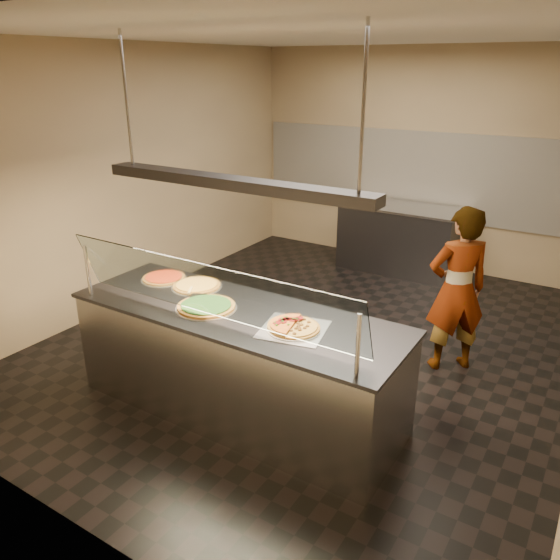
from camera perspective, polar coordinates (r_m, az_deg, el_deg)
The scene contains 20 objects.
ground at distance 5.86m, azimuth 3.84°, elevation -6.54°, with size 5.00×6.00×0.02m, color black.
ceiling at distance 5.17m, azimuth 4.74°, elevation 24.44°, with size 5.00×6.00×0.02m, color silver.
wall_back at distance 8.05m, azimuth 14.64°, elevation 12.01°, with size 5.00×0.02×3.00m, color tan.
wall_front at distance 3.13m, azimuth -22.81°, elevation -3.69°, with size 5.00×0.02×3.00m, color tan.
wall_left at distance 6.83m, azimuth -14.97°, elevation 10.36°, with size 0.02×6.00×3.00m, color tan.
tile_band at distance 8.06m, azimuth 14.43°, elevation 10.58°, with size 4.90×0.02×1.20m, color silver.
serving_counter at distance 4.56m, azimuth -4.45°, elevation -8.53°, with size 2.79×0.94×0.93m.
sneeze_guard at distance 3.98m, azimuth -7.69°, elevation -1.09°, with size 2.55×0.18×0.54m.
perforated_tray at distance 4.03m, azimuth 1.45°, elevation -5.12°, with size 0.55×0.55×0.01m.
half_pizza_pepperoni at distance 4.06m, azimuth 0.34°, elevation -4.45°, with size 0.27×0.42×0.05m.
half_pizza_sausage at distance 3.98m, azimuth 2.59°, elevation -5.15°, with size 0.27×0.42×0.04m.
pizza_spinach at distance 4.41m, azimuth -7.70°, elevation -2.72°, with size 0.50×0.50×0.03m.
pizza_cheese at distance 4.84m, azimuth -8.66°, elevation -0.54°, with size 0.44×0.44×0.03m.
pizza_tomato at distance 5.07m, azimuth -12.00°, elevation 0.27°, with size 0.41×0.41×0.03m.
pizza_spatula at distance 4.66m, azimuth -8.98°, elevation -1.28°, with size 0.26×0.20×0.02m.
prep_table at distance 7.88m, azimuth 12.31°, elevation 4.27°, with size 1.64×0.74×0.93m.
worker at distance 5.32m, azimuth 18.01°, elevation -1.01°, with size 0.58×0.38×1.60m, color #302E34.
heat_lamp_housing at distance 4.02m, azimuth -5.06°, elevation 10.08°, with size 2.30×0.18×0.08m, color #323236.
lamp_rod_left at distance 4.62m, azimuth -15.76°, elevation 17.71°, with size 0.02×0.02×1.01m, color #B7B7BC.
lamp_rod_right at distance 3.44m, azimuth 8.69°, elevation 17.15°, with size 0.02×0.02×1.01m, color #B7B7BC.
Camera 1 is at (2.41, -4.57, 2.75)m, focal length 35.00 mm.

